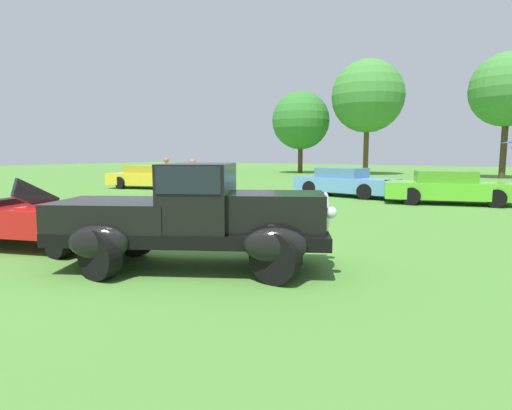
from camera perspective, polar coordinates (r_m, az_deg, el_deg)
ground_plane at (r=7.36m, az=-12.86°, el=-7.69°), size 120.00×120.00×0.00m
feature_pickup_truck at (r=6.74m, az=-8.49°, el=-1.43°), size 4.50×3.35×1.70m
neighbor_convertible at (r=9.49m, az=-28.35°, el=-1.49°), size 4.56×3.03×1.40m
show_car_yellow at (r=22.66m, az=-14.40°, el=3.73°), size 4.71×2.85×1.22m
show_car_skyblue at (r=18.49m, az=12.01°, el=3.08°), size 4.57×2.26×1.22m
show_car_lime at (r=16.80m, az=24.92°, el=2.17°), size 4.86×2.97×1.22m
spectator_near_truck at (r=17.03m, az=-12.17°, el=3.80°), size 0.46×0.44×1.69m
spectator_between_cars at (r=13.03m, az=-8.64°, el=2.89°), size 0.30×0.43×1.69m
treeline_far_left at (r=39.26m, az=6.17°, el=11.44°), size 5.29×5.29×7.48m
treeline_mid_left at (r=37.67m, az=15.09°, el=14.21°), size 6.12×6.12×9.72m
treeline_center at (r=35.81m, az=31.31°, el=13.37°), size 5.27×5.27×9.03m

